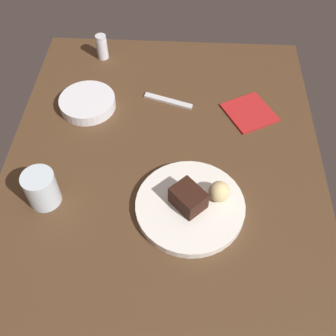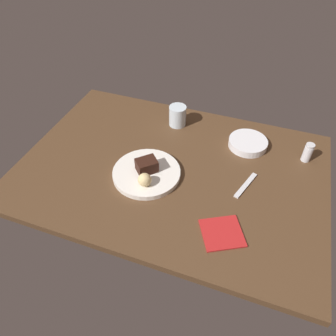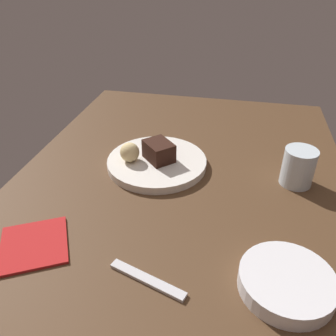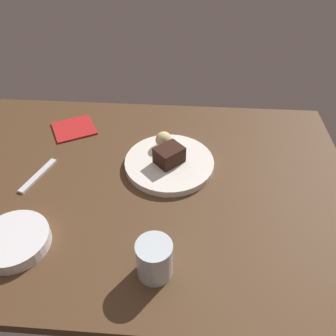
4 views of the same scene
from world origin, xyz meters
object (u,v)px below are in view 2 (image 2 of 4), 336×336
at_px(dessert_plate, 147,173).
at_px(folded_napkin, 222,233).
at_px(chocolate_cake_slice, 147,165).
at_px(dessert_spoon, 246,185).
at_px(side_bowl, 248,143).
at_px(bread_roll, 145,180).
at_px(salt_shaker, 308,152).
at_px(water_glass, 178,116).

relative_size(dessert_plate, folded_napkin, 1.99).
xyz_separation_m(chocolate_cake_slice, folded_napkin, (-0.34, 0.17, -0.04)).
relative_size(dessert_plate, dessert_spoon, 1.76).
bearing_deg(dessert_spoon, side_bowl, -153.37).
bearing_deg(chocolate_cake_slice, bread_roll, 106.84).
xyz_separation_m(dessert_plate, dessert_spoon, (-0.37, -0.07, -0.01)).
relative_size(dessert_plate, bread_roll, 5.19).
distance_m(dessert_plate, salt_shaker, 0.65).
xyz_separation_m(dessert_plate, folded_napkin, (-0.34, 0.17, -0.01)).
bearing_deg(chocolate_cake_slice, folded_napkin, 153.00).
bearing_deg(dessert_plate, folded_napkin, 153.76).
bearing_deg(salt_shaker, bread_roll, 33.45).
bearing_deg(chocolate_cake_slice, side_bowl, -138.26).
distance_m(chocolate_cake_slice, dessert_spoon, 0.38).
bearing_deg(chocolate_cake_slice, water_glass, -91.12).
xyz_separation_m(bread_roll, side_bowl, (-0.32, -0.38, -0.03)).
bearing_deg(side_bowl, dessert_spoon, 98.31).
bearing_deg(side_bowl, folded_napkin, 89.84).
bearing_deg(bread_roll, dessert_spoon, -158.36).
bearing_deg(bread_roll, side_bowl, -130.22).
relative_size(chocolate_cake_slice, water_glass, 0.82).
bearing_deg(folded_napkin, chocolate_cake_slice, -27.00).
height_order(chocolate_cake_slice, bread_roll, same).
relative_size(chocolate_cake_slice, side_bowl, 0.47).
relative_size(side_bowl, folded_napkin, 1.23).
bearing_deg(dessert_spoon, chocolate_cake_slice, -61.52).
distance_m(chocolate_cake_slice, water_glass, 0.35).
distance_m(bread_roll, side_bowl, 0.49).
bearing_deg(salt_shaker, folded_napkin, 62.89).
relative_size(bread_roll, salt_shaker, 0.62).
bearing_deg(water_glass, dessert_spoon, 142.47).
bearing_deg(dessert_spoon, water_glass, -109.21).
xyz_separation_m(water_glass, dessert_spoon, (-0.37, 0.28, -0.04)).
xyz_separation_m(chocolate_cake_slice, salt_shaker, (-0.58, -0.29, -0.01)).
relative_size(water_glass, folded_napkin, 0.71).
bearing_deg(side_bowl, bread_roll, 49.78).
bearing_deg(dessert_spoon, folded_napkin, 9.82).
relative_size(bread_roll, folded_napkin, 0.38).
height_order(bread_roll, water_glass, water_glass).
height_order(dessert_plate, folded_napkin, dessert_plate).
relative_size(salt_shaker, folded_napkin, 0.62).
relative_size(water_glass, dessert_spoon, 0.62).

